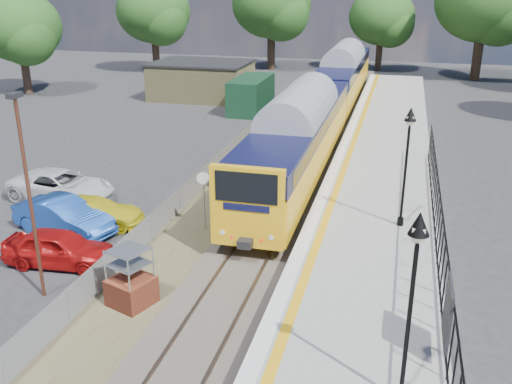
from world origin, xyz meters
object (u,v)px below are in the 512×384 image
(car_red, at_px, (59,248))
(car_white, at_px, (61,186))
(victorian_lamp_south, at_px, (415,266))
(speed_sign, at_px, (204,192))
(train, at_px, (327,96))
(car_blue, at_px, (64,217))
(car_yellow, at_px, (93,212))
(carpark_lamp, at_px, (28,186))
(brick_plinth, at_px, (130,278))
(victorian_lamp_north, at_px, (408,140))

(car_red, height_order, car_white, car_white)
(victorian_lamp_south, distance_m, speed_sign, 12.69)
(train, relative_size, car_white, 8.01)
(car_blue, height_order, car_yellow, car_blue)
(carpark_lamp, height_order, car_blue, carpark_lamp)
(train, height_order, car_blue, train)
(car_blue, bearing_deg, victorian_lamp_south, -105.15)
(train, bearing_deg, car_white, -121.90)
(victorian_lamp_south, distance_m, brick_plinth, 9.63)
(brick_plinth, bearing_deg, victorian_lamp_south, -22.62)
(car_yellow, xyz_separation_m, car_white, (-2.97, 2.33, 0.09))
(carpark_lamp, bearing_deg, speed_sign, 61.10)
(car_red, height_order, car_yellow, car_red)
(carpark_lamp, xyz_separation_m, car_white, (-4.22, 7.83, -3.14))
(victorian_lamp_north, bearing_deg, car_yellow, -174.45)
(car_red, bearing_deg, carpark_lamp, -166.53)
(carpark_lamp, distance_m, car_yellow, 6.50)
(car_yellow, bearing_deg, train, -31.77)
(victorian_lamp_north, distance_m, car_red, 13.29)
(carpark_lamp, relative_size, car_blue, 1.50)
(car_white, bearing_deg, car_blue, -140.03)
(carpark_lamp, xyz_separation_m, car_red, (-0.68, 2.06, -3.17))
(speed_sign, bearing_deg, car_white, 152.64)
(victorian_lamp_south, relative_size, speed_sign, 1.79)
(speed_sign, relative_size, car_yellow, 0.60)
(speed_sign, bearing_deg, brick_plinth, -108.70)
(train, xyz_separation_m, brick_plinth, (-2.84, -23.95, -1.38))
(victorian_lamp_north, xyz_separation_m, carpark_lamp, (-11.23, -6.72, -0.45))
(victorian_lamp_north, relative_size, carpark_lamp, 0.68)
(victorian_lamp_north, xyz_separation_m, speed_sign, (-7.80, -0.50, -2.58))
(car_blue, bearing_deg, carpark_lamp, -140.87)
(victorian_lamp_south, bearing_deg, brick_plinth, 157.38)
(brick_plinth, relative_size, car_red, 0.50)
(victorian_lamp_north, height_order, car_blue, victorian_lamp_north)
(carpark_lamp, distance_m, car_red, 3.84)
(car_red, distance_m, car_yellow, 3.49)
(train, distance_m, car_blue, 21.22)
(speed_sign, bearing_deg, car_red, -150.15)
(victorian_lamp_north, relative_size, train, 0.11)
(car_red, bearing_deg, brick_plinth, -121.10)
(victorian_lamp_south, bearing_deg, victorian_lamp_north, 91.15)
(car_red, height_order, car_blue, car_blue)
(victorian_lamp_south, height_order, brick_plinth, victorian_lamp_south)
(train, distance_m, car_red, 23.12)
(victorian_lamp_south, height_order, train, victorian_lamp_south)
(train, relative_size, car_blue, 9.14)
(speed_sign, bearing_deg, victorian_lamp_south, -65.36)
(train, relative_size, carpark_lamp, 6.08)
(victorian_lamp_south, height_order, car_yellow, victorian_lamp_south)
(victorian_lamp_south, bearing_deg, car_red, 156.20)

